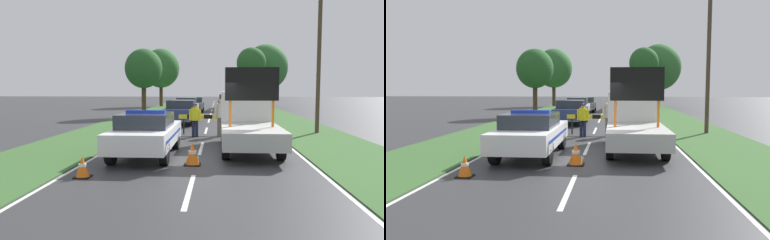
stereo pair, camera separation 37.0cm
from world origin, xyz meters
TOP-DOWN VIEW (x-y plane):
  - ground_plane at (0.00, 0.00)m, footprint 160.00×160.00m
  - lane_markings at (0.00, 18.31)m, footprint 7.03×71.08m
  - grass_verge_left at (-5.34, 20.00)m, footprint 3.56×120.00m
  - grass_verge_right at (5.34, 20.00)m, footprint 3.56×120.00m
  - police_car at (-1.78, 0.61)m, footprint 1.89×4.93m
  - work_truck at (1.78, 2.53)m, footprint 2.02×5.65m
  - road_barrier at (-0.06, 6.63)m, footprint 2.53×0.08m
  - police_officer at (-0.44, 5.64)m, footprint 0.56×0.36m
  - pedestrian_civilian at (0.79, 5.91)m, footprint 0.65×0.41m
  - traffic_cone_near_police at (-2.87, -2.55)m, footprint 0.41×0.41m
  - traffic_cone_centre_front at (-2.03, 7.85)m, footprint 0.43×0.43m
  - traffic_cone_near_truck at (-0.12, -0.78)m, footprint 0.50×0.50m
  - queued_car_hatch_blue at (-1.71, 11.82)m, footprint 1.91×4.08m
  - queued_car_van_white at (-1.90, 18.28)m, footprint 1.73×4.02m
  - queued_car_suv_grey at (-1.66, 23.95)m, footprint 1.80×4.59m
  - queued_car_sedan_black at (1.58, 30.05)m, footprint 1.83×4.66m
  - roadside_tree_near_left at (6.20, 32.87)m, footprint 5.11×5.11m
  - roadside_tree_near_right at (4.17, 28.98)m, footprint 3.14×3.14m
  - roadside_tree_mid_left at (-6.29, 33.30)m, footprint 4.47×4.47m
  - roadside_tree_mid_right at (-5.27, 17.58)m, footprint 2.97×2.97m
  - utility_pole at (5.68, 7.47)m, footprint 1.20×0.20m

SIDE VIEW (x-z plane):
  - ground_plane at x=0.00m, z-range 0.00..0.00m
  - lane_markings at x=0.00m, z-range 0.00..0.01m
  - grass_verge_left at x=-5.34m, z-range 0.00..0.03m
  - grass_verge_right at x=5.34m, z-range 0.00..0.03m
  - traffic_cone_near_police at x=-2.87m, z-range 0.00..0.57m
  - traffic_cone_centre_front at x=-2.03m, z-range 0.00..0.59m
  - traffic_cone_near_truck at x=-0.12m, z-range 0.00..0.69m
  - queued_car_suv_grey at x=-1.66m, z-range 0.03..1.43m
  - queued_car_van_white at x=-1.90m, z-range 0.03..1.54m
  - queued_car_sedan_black at x=1.58m, z-range 0.01..1.56m
  - police_car at x=-1.78m, z-range 0.01..1.58m
  - road_barrier at x=-0.06m, z-range 0.31..1.29m
  - queued_car_hatch_blue at x=-1.71m, z-range 0.04..1.56m
  - police_officer at x=-0.44m, z-range 0.15..1.72m
  - work_truck at x=1.78m, z-range -0.47..2.55m
  - pedestrian_civilian at x=0.79m, z-range 0.16..1.96m
  - roadside_tree_mid_right at x=-5.27m, z-range 1.10..6.47m
  - utility_pole at x=5.68m, z-range 0.12..9.00m
  - roadside_tree_mid_left at x=-6.29m, z-range 1.12..8.10m
  - roadside_tree_near_left at x=6.20m, z-range 0.99..8.34m
  - roadside_tree_near_right at x=4.17m, z-range 1.60..8.19m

